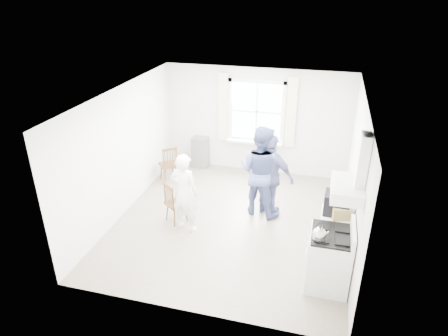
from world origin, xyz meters
TOP-DOWN VIEW (x-y plane):
  - room_shell at (0.00, 0.00)m, footprint 4.62×5.12m
  - window_assembly at (0.00, 2.45)m, footprint 1.88×0.24m
  - range_hood at (2.07, -1.35)m, footprint 0.45×0.76m
  - shelf_unit at (-1.40, 2.33)m, footprint 0.40×0.30m
  - gas_stove at (1.91, -1.35)m, footprint 0.68×0.76m
  - kettle at (1.71, -1.55)m, footprint 0.21×0.21m
  - low_cabinet at (1.98, -0.65)m, footprint 0.50×0.55m
  - stereo_stack at (1.95, -0.64)m, footprint 0.43×0.39m
  - cardboard_box at (2.04, -0.77)m, footprint 0.35×0.29m
  - windsor_chair_a at (-1.83, 1.31)m, footprint 0.53×0.53m
  - windsor_chair_b at (-1.13, -0.32)m, footprint 0.51×0.51m
  - person_left at (-0.80, -0.46)m, footprint 0.68×0.68m
  - person_mid at (0.47, 0.52)m, footprint 1.15×1.15m
  - person_right at (0.67, 0.53)m, footprint 1.29×1.29m
  - potted_plant at (0.37, 2.36)m, footprint 0.26×0.26m

SIDE VIEW (x-z plane):
  - shelf_unit at x=-1.40m, z-range 0.00..0.80m
  - low_cabinet at x=1.98m, z-range 0.00..0.90m
  - gas_stove at x=1.91m, z-range -0.08..1.04m
  - windsor_chair_b at x=-1.13m, z-range 0.10..0.97m
  - windsor_chair_a at x=-1.83m, z-range 0.10..1.01m
  - person_left at x=-0.80m, z-range 0.00..1.59m
  - person_right at x=0.67m, z-range 0.00..1.73m
  - person_mid at x=0.47m, z-range 0.00..1.90m
  - cardboard_box at x=2.04m, z-range 0.90..1.10m
  - potted_plant at x=0.37m, z-range 0.85..1.22m
  - kettle at x=1.71m, z-range 0.90..1.19m
  - stereo_stack at x=1.95m, z-range 0.90..1.26m
  - room_shell at x=0.00m, z-range -0.02..2.62m
  - window_assembly at x=0.00m, z-range 0.61..2.31m
  - range_hood at x=2.07m, z-range 1.43..2.37m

